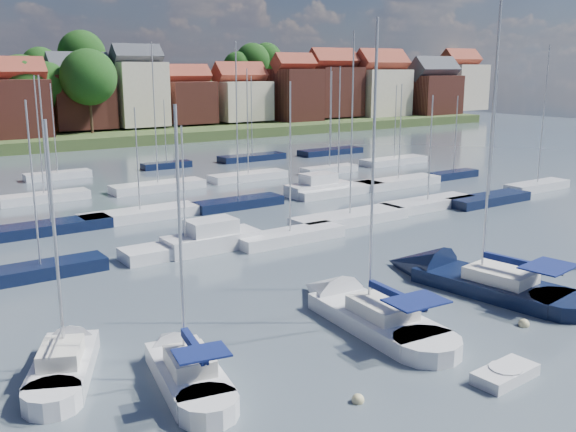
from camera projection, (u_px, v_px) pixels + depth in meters
ground at (166, 197)px, 65.43m from camera, size 260.00×260.00×0.00m
sailboat_left at (183, 367)px, 27.40m from camera, size 4.06×9.35×12.45m
sailboat_centre at (357, 310)px, 33.88m from camera, size 4.14×12.39×16.51m
sailboat_navy at (461, 279)px, 38.94m from camera, size 5.56×14.00×18.77m
sailboat_far at (67, 360)px, 28.17m from camera, size 5.79×8.95×11.78m
tender at (505, 374)px, 27.02m from camera, size 3.14×1.61×0.66m
buoy_b at (358, 402)px, 25.25m from camera, size 0.50×0.50×0.50m
buoy_c at (427, 346)px, 30.38m from camera, size 0.53×0.53×0.53m
buoy_d at (524, 326)px, 32.69m from camera, size 0.55×0.55×0.55m
buoy_e at (449, 267)px, 42.41m from camera, size 0.42×0.42×0.42m
buoy_h at (472, 278)px, 40.14m from camera, size 0.42×0.42×0.42m
marina_field at (204, 198)px, 62.49m from camera, size 79.62×41.41×15.93m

